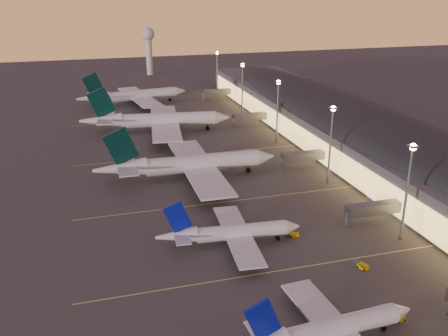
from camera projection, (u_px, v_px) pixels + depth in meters
ground at (269, 260)px, 118.39m from camera, size 700.00×700.00×0.00m
airliner_narrow_south at (326, 330)px, 89.52m from camera, size 36.39×32.53×13.01m
airliner_narrow_north at (229, 233)px, 124.07m from camera, size 36.70×32.90×13.10m
airliner_wide_near at (188, 164)px, 165.57m from camera, size 61.17×55.49×19.63m
airliner_wide_mid at (156, 120)px, 217.08m from camera, size 64.95×59.68×20.79m
airliner_wide_far at (133, 96)px, 265.98m from camera, size 59.12×54.44×18.94m
terminal_building at (350, 125)px, 196.68m from camera, size 56.35×255.00×17.46m
light_masts at (299, 113)px, 180.11m from camera, size 2.20×217.20×25.90m
radar_tower at (149, 43)px, 347.05m from camera, size 9.00×9.00×32.50m
lane_markings at (222, 195)px, 154.34m from camera, size 90.00×180.36×0.00m
baggage_tug_a at (398, 319)px, 97.02m from camera, size 3.50×1.99×0.98m
baggage_tug_c at (293, 235)px, 129.20m from camera, size 3.66×2.66×1.02m
baggage_tug_d at (361, 266)px, 115.19m from camera, size 2.77×3.87×1.08m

